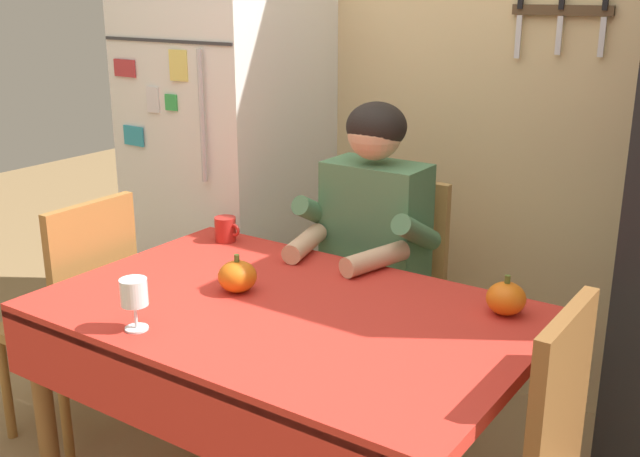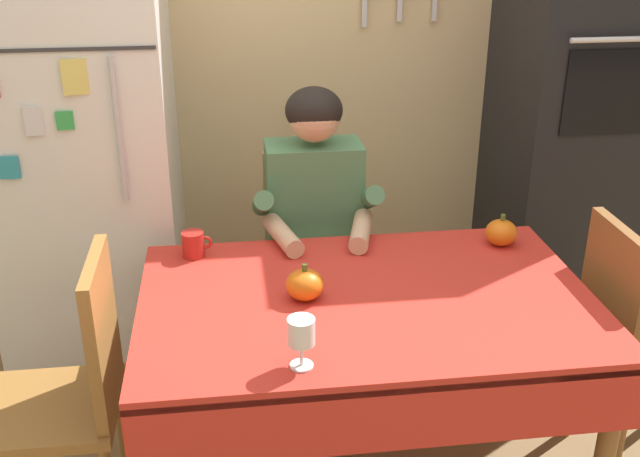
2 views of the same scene
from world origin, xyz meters
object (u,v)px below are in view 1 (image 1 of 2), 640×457
object	(u,v)px
chair_left_side	(80,312)
wine_glass	(134,294)
dining_table	(282,336)
chair_behind_person	(390,290)
seated_person	(365,248)
coffee_mug	(226,229)
pumpkin_medium	(506,298)
pumpkin_large	(237,276)
refrigerator	(229,159)

from	to	relation	value
chair_left_side	wine_glass	xyz separation A→B (m)	(0.66, -0.32, 0.33)
dining_table	chair_behind_person	world-z (taller)	chair_behind_person
chair_behind_person	dining_table	bearing A→B (deg)	-83.83
chair_behind_person	seated_person	bearing A→B (deg)	-90.00
coffee_mug	pumpkin_medium	xyz separation A→B (m)	(1.07, -0.05, 0.00)
dining_table	pumpkin_large	world-z (taller)	pumpkin_large
coffee_mug	wine_glass	xyz separation A→B (m)	(0.29, -0.70, 0.06)
chair_behind_person	refrigerator	bearing A→B (deg)	174.02
chair_left_side	refrigerator	bearing A→B (deg)	93.17
coffee_mug	pumpkin_large	world-z (taller)	pumpkin_large
coffee_mug	pumpkin_large	xyz separation A→B (m)	(0.34, -0.34, 0.00)
chair_left_side	coffee_mug	distance (m)	0.60
refrigerator	wine_glass	bearing A→B (deg)	-59.59
pumpkin_large	refrigerator	bearing A→B (deg)	131.82
dining_table	coffee_mug	size ratio (longest dim) A/B	13.44
refrigerator	wine_glass	size ratio (longest dim) A/B	12.47
chair_behind_person	pumpkin_large	world-z (taller)	chair_behind_person
refrigerator	pumpkin_large	xyz separation A→B (m)	(0.76, -0.85, -0.11)
refrigerator	chair_left_side	bearing A→B (deg)	-86.83
seated_person	pumpkin_medium	size ratio (longest dim) A/B	10.81
refrigerator	seated_person	size ratio (longest dim) A/B	1.45
chair_behind_person	chair_left_side	world-z (taller)	same
dining_table	coffee_mug	distance (m)	0.67
seated_person	wine_glass	world-z (taller)	seated_person
coffee_mug	pumpkin_large	bearing A→B (deg)	-44.81
wine_glass	refrigerator	bearing A→B (deg)	120.41
seated_person	chair_behind_person	bearing A→B (deg)	90.00
seated_person	coffee_mug	size ratio (longest dim) A/B	11.96
dining_table	chair_behind_person	size ratio (longest dim) A/B	1.51
chair_left_side	pumpkin_medium	size ratio (longest dim) A/B	8.07
refrigerator	chair_behind_person	world-z (taller)	refrigerator
dining_table	wine_glass	size ratio (longest dim) A/B	9.70
dining_table	pumpkin_large	bearing A→B (deg)	169.46
seated_person	chair_left_side	bearing A→B (deg)	-143.19
dining_table	seated_person	distance (m)	0.62
chair_left_side	coffee_mug	bearing A→B (deg)	46.34
coffee_mug	pumpkin_medium	world-z (taller)	pumpkin_medium
pumpkin_large	chair_left_side	bearing A→B (deg)	-176.62
refrigerator	pumpkin_medium	size ratio (longest dim) A/B	15.63
refrigerator	dining_table	xyz separation A→B (m)	(0.95, -0.88, -0.24)
chair_behind_person	pumpkin_medium	bearing A→B (deg)	-36.57
refrigerator	coffee_mug	distance (m)	0.66
dining_table	pumpkin_medium	xyz separation A→B (m)	(0.54, 0.33, 0.13)
pumpkin_large	pumpkin_medium	xyz separation A→B (m)	(0.73, 0.30, -0.00)
dining_table	refrigerator	bearing A→B (deg)	137.09
refrigerator	pumpkin_large	bearing A→B (deg)	-48.18
coffee_mug	wine_glass	distance (m)	0.76
chair_behind_person	coffee_mug	distance (m)	0.67
seated_person	chair_left_side	xyz separation A→B (m)	(-0.82, -0.61, -0.23)
chair_behind_person	chair_left_side	distance (m)	1.14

